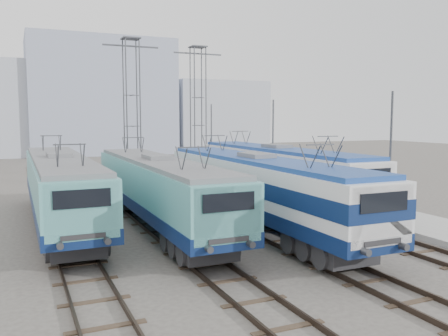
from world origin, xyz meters
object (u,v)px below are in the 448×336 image
Objects in this scene: locomotive_far_right at (278,169)px; mast_mid at (273,147)px; locomotive_center_right at (258,185)px; mast_rear at (211,141)px; locomotive_far_left at (61,185)px; catenary_tower_east at (198,107)px; catenary_tower_west at (132,106)px; mast_front at (390,161)px; locomotive_center_left at (159,187)px.

locomotive_far_right is 4.49m from mast_mid.
mast_rear is at bearing 73.67° from locomotive_center_right.
catenary_tower_east reaches higher than locomotive_far_left.
mast_mid is at bearing -90.00° from mast_rear.
catenary_tower_west reaches higher than locomotive_center_right.
mast_front is at bearing -90.00° from mast_mid.
catenary_tower_west is at bearing 113.27° from mast_front.
locomotive_far_left is 13.54m from locomotive_far_right.
mast_front reaches higher than locomotive_center_left.
locomotive_far_right is at bearing -88.97° from catenary_tower_east.
locomotive_far_left is at bearing -117.54° from catenary_tower_west.
catenary_tower_west is (6.75, 12.95, 4.40)m from locomotive_far_left.
locomotive_center_left is 2.51× the size of mast_front.
catenary_tower_west reaches higher than locomotive_far_left.
locomotive_far_right is (4.50, 5.75, 0.03)m from locomotive_center_right.
locomotive_center_right is (9.00, -4.73, 0.07)m from locomotive_far_left.
catenary_tower_east is at bearing 95.45° from mast_front.
locomotive_center_right is 7.30m from locomotive_far_right.
mast_rear reaches higher than locomotive_center_left.
mast_rear reaches higher than locomotive_far_left.
locomotive_far_right is at bearing 102.91° from mast_front.
locomotive_center_left is 20.07m from catenary_tower_east.
locomotive_center_left is at bearing -119.09° from mast_rear.
locomotive_far_right is at bearing -115.23° from mast_mid.
locomotive_center_left is 2.51× the size of mast_mid.
locomotive_far_right is (9.00, 3.58, 0.15)m from locomotive_center_left.
locomotive_center_right is at bearing -123.29° from mast_mid.
locomotive_far_right is 14.36m from catenary_tower_west.
mast_mid is at bearing 90.00° from mast_front.
locomotive_far_left is 15.25m from catenary_tower_west.
catenary_tower_east is at bearing 91.03° from locomotive_far_right.
catenary_tower_east reaches higher than mast_mid.
locomotive_center_left is at bearing -158.32° from locomotive_far_right.
mast_mid reaches higher than locomotive_center_right.
locomotive_far_right is 16.08m from mast_rear.
locomotive_far_right is 2.63× the size of mast_mid.
mast_mid is (15.35, 4.95, 1.26)m from locomotive_far_left.
catenary_tower_east is 22.32m from mast_front.
locomotive_center_right is 6.87m from mast_front.
locomotive_far_right is at bearing 4.32° from locomotive_far_left.
catenary_tower_west reaches higher than mast_rear.
locomotive_center_right is at bearing -128.07° from locomotive_far_right.
locomotive_far_left is 2.56× the size of mast_rear.
locomotive_far_right is at bearing -60.49° from catenary_tower_west.
locomotive_center_right is at bearing -106.33° from mast_rear.
mast_front is 24.00m from mast_rear.
mast_rear is (15.35, 16.95, 1.26)m from locomotive_far_left.
locomotive_center_left is 1.47× the size of catenary_tower_east.
locomotive_center_right reaches higher than locomotive_center_left.
mast_front reaches higher than locomotive_far_right.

